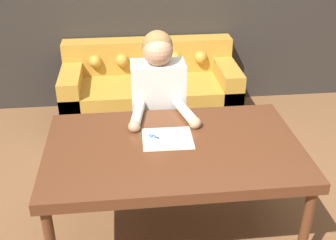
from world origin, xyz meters
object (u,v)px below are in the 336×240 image
person (159,113)px  scissors (156,138)px  dining_table (174,154)px  couch (150,92)px

person → scissors: size_ratio=7.09×
dining_table → person: bearing=93.5°
couch → person: size_ratio=1.36×
couch → scissors: 1.77m
person → scissors: (-0.06, -0.53, 0.10)m
dining_table → person: size_ratio=1.22×
dining_table → person: (-0.04, 0.63, -0.03)m
couch → dining_table: bearing=-89.3°
couch → scissors: size_ratio=9.67×
dining_table → person: person is taller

